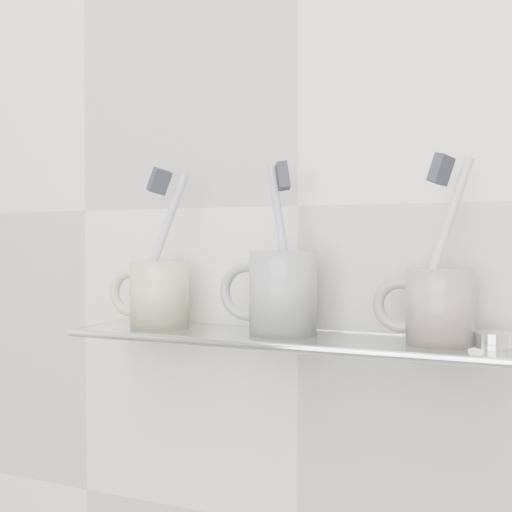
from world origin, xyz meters
The scene contains 18 objects.
wall_back centered at (0.00, 1.10, 1.25)m, with size 2.50×2.50×0.00m, color silver.
shelf_glass centered at (0.00, 1.04, 1.10)m, with size 0.50×0.12×0.01m, color silver.
shelf_rail centered at (0.00, 0.98, 1.10)m, with size 0.01×0.01×0.50m, color silver.
bracket_left centered at (-0.21, 1.09, 1.09)m, with size 0.02×0.02×0.03m, color silver.
bracket_right centered at (0.21, 1.09, 1.09)m, with size 0.02×0.02×0.03m, color silver.
mug_left centered at (-0.16, 1.04, 1.14)m, with size 0.07×0.07×0.08m, color beige.
mug_left_handle centered at (-0.20, 1.04, 1.14)m, with size 0.06×0.06×0.01m, color beige.
toothbrush_left centered at (-0.16, 1.04, 1.20)m, with size 0.01×0.01×0.19m, color silver.
bristles_left centered at (-0.16, 1.04, 1.28)m, with size 0.01×0.02×0.03m, color #292E36.
mug_center centered at (0.00, 1.04, 1.15)m, with size 0.08×0.08×0.10m, color white.
mug_center_handle centered at (-0.04, 1.04, 1.15)m, with size 0.07×0.07×0.01m, color white.
toothbrush_center centered at (0.00, 1.04, 1.20)m, with size 0.01×0.01×0.19m, color #9498BC.
bristles_center centered at (0.00, 1.04, 1.28)m, with size 0.01×0.02×0.03m, color #292E36.
mug_right centered at (0.18, 1.04, 1.14)m, with size 0.07×0.07×0.08m, color silver.
mug_right_handle centered at (0.14, 1.04, 1.14)m, with size 0.06×0.06×0.01m, color silver.
toothbrush_right centered at (0.18, 1.04, 1.20)m, with size 0.01×0.01×0.19m, color beige.
bristles_right centered at (0.18, 1.04, 1.28)m, with size 0.01×0.02×0.03m, color #292E36.
chrome_cap centered at (0.23, 1.04, 1.11)m, with size 0.04×0.04×0.02m, color silver.
Camera 1 is at (0.26, 0.36, 1.21)m, focal length 45.00 mm.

